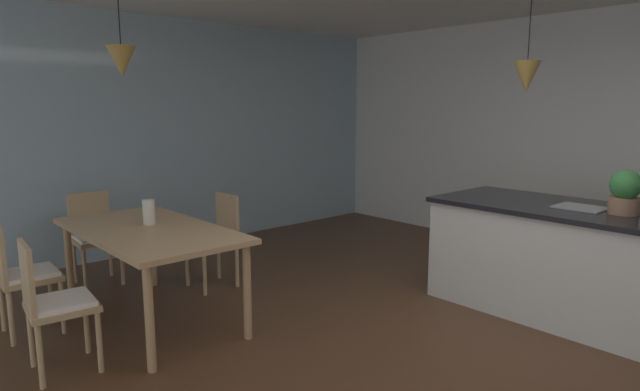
{
  "coord_description": "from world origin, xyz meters",
  "views": [
    {
      "loc": [
        1.82,
        -2.81,
        1.7
      ],
      "look_at": [
        -1.34,
        0.02,
        0.98
      ],
      "focal_mm": 29.85,
      "sensor_mm": 36.0,
      "label": 1
    }
  ],
  "objects": [
    {
      "name": "kitchen_island",
      "position": [
        0.0,
        1.46,
        0.46
      ],
      "size": [
        1.99,
        0.98,
        0.91
      ],
      "color": "silver",
      "rests_on": "ground_plane"
    },
    {
      "name": "chair_near_left",
      "position": [
        -2.47,
        -1.93,
        0.47
      ],
      "size": [
        0.41,
        0.41,
        0.87
      ],
      "color": "tan",
      "rests_on": "ground_plane"
    },
    {
      "name": "vase_on_dining_table",
      "position": [
        -2.19,
        -1.05,
        0.86
      ],
      "size": [
        0.1,
        0.1,
        0.2
      ],
      "color": "silver",
      "rests_on": "dining_table"
    },
    {
      "name": "potted_plant_on_island",
      "position": [
        0.44,
        1.46,
        1.07
      ],
      "size": [
        0.22,
        0.22,
        0.33
      ],
      "color": "#8C664C",
      "rests_on": "kitchen_island"
    },
    {
      "name": "chair_near_right",
      "position": [
        -1.69,
        -1.93,
        0.47
      ],
      "size": [
        0.44,
        0.44,
        0.87
      ],
      "color": "tan",
      "rests_on": "ground_plane"
    },
    {
      "name": "ground_plane",
      "position": [
        0.0,
        0.0,
        -0.02
      ],
      "size": [
        10.0,
        8.4,
        0.04
      ],
      "primitive_type": "cube",
      "color": "#4C301E"
    },
    {
      "name": "pendant_over_table",
      "position": [
        -2.25,
        -1.17,
        2.03
      ],
      "size": [
        0.22,
        0.22,
        0.79
      ],
      "color": "black"
    },
    {
      "name": "pendant_over_island_main",
      "position": [
        -0.38,
        1.46,
        1.93
      ],
      "size": [
        0.22,
        0.22,
        0.9
      ],
      "color": "black"
    },
    {
      "name": "chair_far_left",
      "position": [
        -2.47,
        -0.28,
        0.47
      ],
      "size": [
        0.41,
        0.41,
        0.87
      ],
      "color": "tan",
      "rests_on": "ground_plane"
    },
    {
      "name": "chair_window_end",
      "position": [
        -3.32,
        -1.1,
        0.47
      ],
      "size": [
        0.42,
        0.42,
        0.87
      ],
      "color": "tan",
      "rests_on": "ground_plane"
    },
    {
      "name": "window_wall_left_glazing",
      "position": [
        -4.06,
        0.0,
        1.35
      ],
      "size": [
        0.06,
        8.4,
        2.7
      ],
      "primitive_type": "cube",
      "color": "#9EB7C6",
      "rests_on": "ground_plane"
    },
    {
      "name": "dining_table",
      "position": [
        -2.08,
        -1.11,
        0.68
      ],
      "size": [
        1.74,
        0.91,
        0.76
      ],
      "color": "tan",
      "rests_on": "ground_plane"
    }
  ]
}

